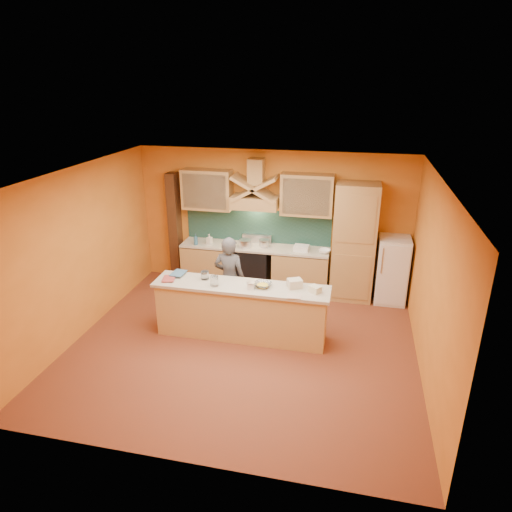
% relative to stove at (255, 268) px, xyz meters
% --- Properties ---
extents(floor, '(5.50, 5.00, 0.01)m').
position_rel_stove_xyz_m(floor, '(0.30, -2.20, -0.45)').
color(floor, brown).
rests_on(floor, ground).
extents(ceiling, '(5.50, 5.00, 0.01)m').
position_rel_stove_xyz_m(ceiling, '(0.30, -2.20, 2.35)').
color(ceiling, white).
rests_on(ceiling, wall_back).
extents(wall_back, '(5.50, 0.02, 2.80)m').
position_rel_stove_xyz_m(wall_back, '(0.30, 0.30, 0.95)').
color(wall_back, orange).
rests_on(wall_back, floor).
extents(wall_front, '(5.50, 0.02, 2.80)m').
position_rel_stove_xyz_m(wall_front, '(0.30, -4.70, 0.95)').
color(wall_front, orange).
rests_on(wall_front, floor).
extents(wall_left, '(0.02, 5.00, 2.80)m').
position_rel_stove_xyz_m(wall_left, '(-2.45, -2.20, 0.95)').
color(wall_left, orange).
rests_on(wall_left, floor).
extents(wall_right, '(0.02, 5.00, 2.80)m').
position_rel_stove_xyz_m(wall_right, '(3.05, -2.20, 0.95)').
color(wall_right, orange).
rests_on(wall_right, floor).
extents(base_cabinet_left, '(1.10, 0.60, 0.86)m').
position_rel_stove_xyz_m(base_cabinet_left, '(-0.95, 0.00, -0.02)').
color(base_cabinet_left, tan).
rests_on(base_cabinet_left, floor).
extents(base_cabinet_right, '(1.10, 0.60, 0.86)m').
position_rel_stove_xyz_m(base_cabinet_right, '(0.95, 0.00, -0.02)').
color(base_cabinet_right, tan).
rests_on(base_cabinet_right, floor).
extents(counter_top, '(3.00, 0.62, 0.04)m').
position_rel_stove_xyz_m(counter_top, '(-0.00, 0.00, 0.45)').
color(counter_top, beige).
rests_on(counter_top, base_cabinet_left).
extents(stove, '(0.60, 0.58, 0.90)m').
position_rel_stove_xyz_m(stove, '(0.00, 0.00, 0.00)').
color(stove, black).
rests_on(stove, floor).
extents(backsplash, '(3.00, 0.03, 0.70)m').
position_rel_stove_xyz_m(backsplash, '(-0.00, 0.28, 0.80)').
color(backsplash, '#1B3C36').
rests_on(backsplash, wall_back).
extents(range_hood, '(0.92, 0.50, 0.24)m').
position_rel_stove_xyz_m(range_hood, '(0.00, 0.05, 1.37)').
color(range_hood, tan).
rests_on(range_hood, wall_back).
extents(hood_chimney, '(0.30, 0.30, 0.50)m').
position_rel_stove_xyz_m(hood_chimney, '(0.00, 0.15, 1.95)').
color(hood_chimney, tan).
rests_on(hood_chimney, wall_back).
extents(upper_cabinet_left, '(1.00, 0.35, 0.80)m').
position_rel_stove_xyz_m(upper_cabinet_left, '(-1.00, 0.12, 1.55)').
color(upper_cabinet_left, tan).
rests_on(upper_cabinet_left, wall_back).
extents(upper_cabinet_right, '(1.00, 0.35, 0.80)m').
position_rel_stove_xyz_m(upper_cabinet_right, '(1.00, 0.12, 1.55)').
color(upper_cabinet_right, tan).
rests_on(upper_cabinet_right, wall_back).
extents(pantry_column, '(0.80, 0.60, 2.30)m').
position_rel_stove_xyz_m(pantry_column, '(1.95, 0.00, 0.70)').
color(pantry_column, tan).
rests_on(pantry_column, floor).
extents(fridge, '(0.58, 0.60, 1.30)m').
position_rel_stove_xyz_m(fridge, '(2.70, 0.00, 0.20)').
color(fridge, white).
rests_on(fridge, floor).
extents(trim_column_left, '(0.20, 0.30, 2.30)m').
position_rel_stove_xyz_m(trim_column_left, '(-1.75, 0.15, 0.70)').
color(trim_column_left, '#472816').
rests_on(trim_column_left, floor).
extents(island_body, '(2.80, 0.55, 0.88)m').
position_rel_stove_xyz_m(island_body, '(0.20, -1.90, -0.01)').
color(island_body, '#DAB470').
rests_on(island_body, floor).
extents(island_top, '(2.90, 0.62, 0.05)m').
position_rel_stove_xyz_m(island_top, '(0.20, -1.90, 0.47)').
color(island_top, beige).
rests_on(island_top, island_body).
extents(person, '(0.59, 0.41, 1.55)m').
position_rel_stove_xyz_m(person, '(-0.15, -1.33, 0.33)').
color(person, '#4C4C51').
rests_on(person, floor).
extents(pot_large, '(0.27, 0.27, 0.15)m').
position_rel_stove_xyz_m(pot_large, '(-0.18, -0.08, 0.52)').
color(pot_large, silver).
rests_on(pot_large, stove).
extents(pot_small, '(0.26, 0.26, 0.14)m').
position_rel_stove_xyz_m(pot_small, '(0.19, 0.01, 0.52)').
color(pot_small, silver).
rests_on(pot_small, stove).
extents(soap_bottle_a, '(0.12, 0.12, 0.21)m').
position_rel_stove_xyz_m(soap_bottle_a, '(-0.93, -0.06, 0.57)').
color(soap_bottle_a, silver).
rests_on(soap_bottle_a, counter_top).
extents(soap_bottle_b, '(0.12, 0.12, 0.23)m').
position_rel_stove_xyz_m(soap_bottle_b, '(-1.18, -0.18, 0.58)').
color(soap_bottle_b, '#316387').
rests_on(soap_bottle_b, counter_top).
extents(bowl_back, '(0.29, 0.29, 0.07)m').
position_rel_stove_xyz_m(bowl_back, '(1.40, -0.08, 0.51)').
color(bowl_back, white).
rests_on(bowl_back, counter_top).
extents(dish_rack, '(0.30, 0.24, 0.10)m').
position_rel_stove_xyz_m(dish_rack, '(0.95, -0.04, 0.52)').
color(dish_rack, white).
rests_on(dish_rack, counter_top).
extents(book_lower, '(0.26, 0.31, 0.03)m').
position_rel_stove_xyz_m(book_lower, '(-1.13, -1.97, 0.51)').
color(book_lower, '#A43F3A').
rests_on(book_lower, island_top).
extents(book_upper, '(0.24, 0.31, 0.02)m').
position_rel_stove_xyz_m(book_upper, '(-1.05, -1.73, 0.53)').
color(book_upper, '#416B8F').
rests_on(book_upper, island_top).
extents(jar_large, '(0.14, 0.14, 0.17)m').
position_rel_stove_xyz_m(jar_large, '(-0.21, -2.02, 0.58)').
color(jar_large, silver).
rests_on(jar_large, island_top).
extents(jar_small, '(0.15, 0.15, 0.14)m').
position_rel_stove_xyz_m(jar_small, '(-0.45, -1.80, 0.56)').
color(jar_small, silver).
rests_on(jar_small, island_top).
extents(kitchen_scale, '(0.12, 0.12, 0.09)m').
position_rel_stove_xyz_m(kitchen_scale, '(0.39, -2.00, 0.54)').
color(kitchen_scale, white).
rests_on(kitchen_scale, island_top).
extents(mixing_bowl, '(0.31, 0.31, 0.07)m').
position_rel_stove_xyz_m(mixing_bowl, '(0.56, -1.88, 0.53)').
color(mixing_bowl, white).
rests_on(mixing_bowl, island_top).
extents(cloth, '(0.23, 0.18, 0.01)m').
position_rel_stove_xyz_m(cloth, '(1.11, -2.14, 0.50)').
color(cloth, beige).
rests_on(cloth, island_top).
extents(grocery_bag_a, '(0.27, 0.25, 0.14)m').
position_rel_stove_xyz_m(grocery_bag_a, '(1.07, -1.80, 0.57)').
color(grocery_bag_a, beige).
rests_on(grocery_bag_a, island_top).
extents(grocery_bag_b, '(0.22, 0.21, 0.11)m').
position_rel_stove_xyz_m(grocery_bag_b, '(1.40, -1.90, 0.55)').
color(grocery_bag_b, beige).
rests_on(grocery_bag_b, island_top).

